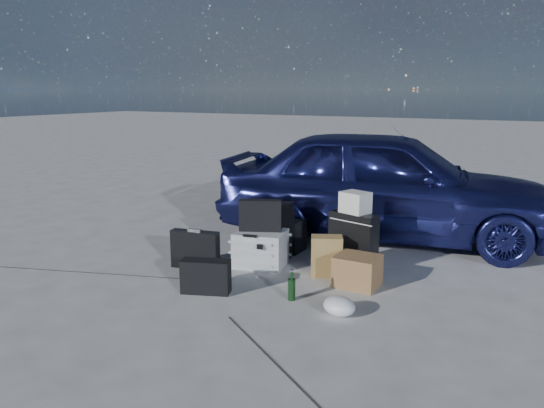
# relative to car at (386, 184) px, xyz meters

# --- Properties ---
(ground) EXTENTS (60.00, 60.00, 0.00)m
(ground) POSITION_rel_car_xyz_m (-0.65, -2.10, -0.67)
(ground) COLOR #B9B8B4
(ground) RESTS_ON ground
(car) EXTENTS (4.18, 2.30, 1.35)m
(car) POSITION_rel_car_xyz_m (0.00, 0.00, 0.00)
(car) COLOR navy
(car) RESTS_ON ground
(pelican_case) EXTENTS (0.57, 0.50, 0.36)m
(pelican_case) POSITION_rel_car_xyz_m (-0.82, -1.60, -0.49)
(pelican_case) COLOR #AAADAF
(pelican_case) RESTS_ON ground
(laptop_bag) EXTENTS (0.44, 0.27, 0.32)m
(laptop_bag) POSITION_rel_car_xyz_m (-0.83, -1.59, -0.15)
(laptop_bag) COLOR black
(laptop_bag) RESTS_ON pelican_case
(briefcase) EXTENTS (0.51, 0.20, 0.39)m
(briefcase) POSITION_rel_car_xyz_m (-1.36, -2.00, -0.48)
(briefcase) COLOR black
(briefcase) RESTS_ON ground
(suitcase_left) EXTENTS (0.48, 0.23, 0.60)m
(suitcase_left) POSITION_rel_car_xyz_m (-0.88, -1.25, -0.37)
(suitcase_left) COLOR black
(suitcase_left) RESTS_ON ground
(suitcase_right) EXTENTS (0.52, 0.29, 0.59)m
(suitcase_right) POSITION_rel_car_xyz_m (0.06, -1.29, -0.38)
(suitcase_right) COLOR black
(suitcase_right) RESTS_ON ground
(white_carton) EXTENTS (0.31, 0.28, 0.21)m
(white_carton) POSITION_rel_car_xyz_m (0.07, -1.27, 0.02)
(white_carton) COLOR beige
(white_carton) RESTS_ON suitcase_right
(duffel_bag) EXTENTS (0.71, 0.31, 0.36)m
(duffel_bag) POSITION_rel_car_xyz_m (-0.99, -1.00, -0.50)
(duffel_bag) COLOR black
(duffel_bag) RESTS_ON ground
(flat_box_white) EXTENTS (0.50, 0.43, 0.07)m
(flat_box_white) POSITION_rel_car_xyz_m (-0.98, -1.01, -0.28)
(flat_box_white) COLOR beige
(flat_box_white) RESTS_ON duffel_bag
(flat_box_black) EXTENTS (0.30, 0.23, 0.06)m
(flat_box_black) POSITION_rel_car_xyz_m (-0.97, -1.00, -0.21)
(flat_box_black) COLOR black
(flat_box_black) RESTS_ON flat_box_white
(kraft_bag) EXTENTS (0.34, 0.29, 0.40)m
(kraft_bag) POSITION_rel_car_xyz_m (-0.10, -1.57, -0.48)
(kraft_bag) COLOR olive
(kraft_bag) RESTS_ON ground
(cardboard_box) EXTENTS (0.39, 0.35, 0.29)m
(cardboard_box) POSITION_rel_car_xyz_m (0.26, -1.69, -0.53)
(cardboard_box) COLOR brown
(cardboard_box) RESTS_ON ground
(plastic_bag) EXTENTS (0.35, 0.33, 0.15)m
(plastic_bag) POSITION_rel_car_xyz_m (0.35, -2.38, -0.60)
(plastic_bag) COLOR silver
(plastic_bag) RESTS_ON ground
(messenger_bag) EXTENTS (0.46, 0.30, 0.30)m
(messenger_bag) POSITION_rel_car_xyz_m (-0.87, -2.49, -0.52)
(messenger_bag) COLOR black
(messenger_bag) RESTS_ON ground
(green_bottle) EXTENTS (0.07, 0.07, 0.26)m
(green_bottle) POSITION_rel_car_xyz_m (-0.13, -2.28, -0.54)
(green_bottle) COLOR black
(green_bottle) RESTS_ON ground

